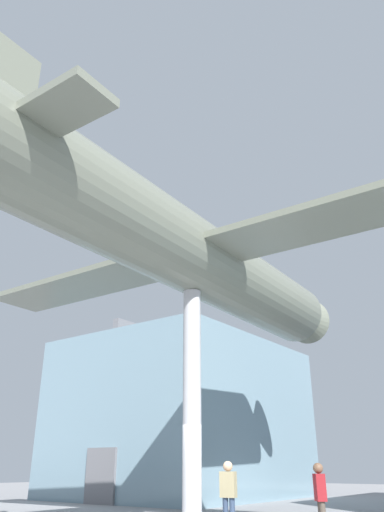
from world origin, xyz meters
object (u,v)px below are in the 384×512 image
suspended_airplane (199,259)px  visitor_second (320,494)px  visitor_person (228,491)px  support_pylon_central (192,403)px

suspended_airplane → visitor_second: suspended_airplane is taller
visitor_person → suspended_airplane: bearing=-132.3°
visitor_second → suspended_airplane: bearing=76.9°
support_pylon_central → visitor_second: support_pylon_central is taller
support_pylon_central → suspended_airplane: suspended_airplane is taller
suspended_airplane → support_pylon_central: bearing=-90.0°
visitor_person → visitor_second: (2.29, 0.45, -0.03)m
visitor_person → support_pylon_central: bearing=-122.2°
suspended_airplane → visitor_second: size_ratio=10.35×
suspended_airplane → visitor_second: bearing=20.3°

